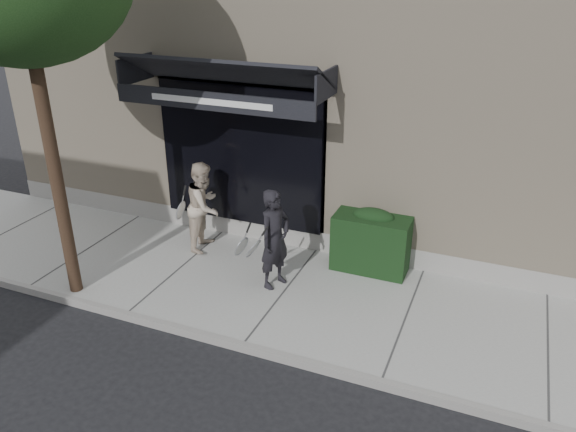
% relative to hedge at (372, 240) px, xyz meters
% --- Properties ---
extents(ground, '(80.00, 80.00, 0.00)m').
position_rel_hedge_xyz_m(ground, '(-1.10, -1.25, -0.66)').
color(ground, black).
rests_on(ground, ground).
extents(sidewalk, '(20.00, 3.00, 0.12)m').
position_rel_hedge_xyz_m(sidewalk, '(-1.10, -1.25, -0.60)').
color(sidewalk, gray).
rests_on(sidewalk, ground).
extents(curb, '(20.00, 0.10, 0.14)m').
position_rel_hedge_xyz_m(curb, '(-1.10, -2.80, -0.59)').
color(curb, gray).
rests_on(curb, ground).
extents(building_facade, '(14.30, 8.04, 5.64)m').
position_rel_hedge_xyz_m(building_facade, '(-1.11, 3.71, 2.08)').
color(building_facade, beige).
rests_on(building_facade, ground).
extents(hedge, '(1.30, 0.70, 1.14)m').
position_rel_hedge_xyz_m(hedge, '(0.00, 0.00, 0.00)').
color(hedge, black).
rests_on(hedge, sidewalk).
extents(pedestrian_front, '(0.85, 0.89, 1.69)m').
position_rel_hedge_xyz_m(pedestrian_front, '(-1.33, -1.15, 0.31)').
color(pedestrian_front, black).
rests_on(pedestrian_front, sidewalk).
extents(pedestrian_back, '(0.77, 0.91, 1.68)m').
position_rel_hedge_xyz_m(pedestrian_back, '(-3.07, -0.40, 0.30)').
color(pedestrian_back, beige).
rests_on(pedestrian_back, sidewalk).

